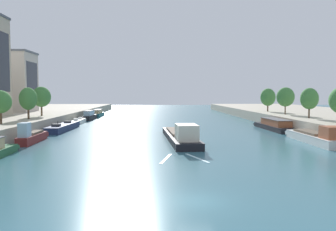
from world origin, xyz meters
TOP-DOWN VIEW (x-y plane):
  - ground_plane at (0.00, 0.00)m, footprint 400.00×400.00m
  - barge_midriver at (1.12, 29.70)m, footprint 5.08×23.09m
  - wake_behind_barge at (0.19, 15.65)m, footprint 5.59×6.06m
  - moored_boat_left_far at (-21.69, 29.01)m, footprint 2.00×10.54m
  - moored_boat_left_midway at (-21.62, 46.69)m, footprint 3.10×16.92m
  - moored_boat_left_upstream at (-21.92, 61.94)m, footprint 2.16×11.52m
  - moored_boat_left_end at (-21.62, 74.53)m, footprint 2.36×11.49m
  - moored_boat_left_near at (-21.45, 88.07)m, footprint 2.79×13.94m
  - moored_boat_right_second at (21.59, 27.21)m, footprint 3.45×15.89m
  - moored_boat_right_upstream at (21.77, 46.04)m, footprint 3.84×16.72m
  - tree_left_midway at (-27.98, 32.96)m, footprint 3.50×3.50m
  - tree_left_nearest at (-27.68, 44.27)m, footprint 3.39×3.39m
  - tree_left_third at (-28.15, 53.44)m, footprint 4.13×4.13m
  - tree_right_far at (28.30, 44.59)m, footprint 3.57×3.57m
  - tree_right_distant at (28.18, 57.04)m, footprint 4.19×4.19m
  - tree_right_second at (28.38, 70.33)m, footprint 4.11×4.11m
  - building_left_tall at (-43.68, 71.37)m, footprint 15.02×10.50m

SIDE VIEW (x-z plane):
  - ground_plane at x=0.00m, z-range 0.00..0.00m
  - wake_behind_barge at x=0.19m, z-range 0.00..0.03m
  - moored_boat_left_upstream at x=-21.92m, z-range -0.52..1.62m
  - moored_boat_left_midway at x=-21.62m, z-range -0.53..1.82m
  - moored_boat_right_second at x=21.59m, z-range -0.57..2.40m
  - barge_midriver at x=1.12m, z-range -0.69..2.55m
  - moored_boat_right_upstream at x=21.77m, z-range -0.19..2.13m
  - moored_boat_left_far at x=-21.69m, z-range -0.67..2.65m
  - moored_boat_left_near at x=-21.45m, z-range -0.19..2.18m
  - moored_boat_left_end at x=-21.62m, z-range -0.22..2.49m
  - tree_left_midway at x=-27.98m, z-range 3.39..8.89m
  - tree_right_far at x=28.30m, z-range 3.40..9.51m
  - tree_left_nearest at x=-27.68m, z-range 3.38..9.55m
  - tree_right_second at x=28.38m, z-range 3.29..9.68m
  - tree_right_distant at x=28.18m, z-range 3.45..9.90m
  - tree_left_third at x=-28.15m, z-range 3.50..10.01m
  - building_left_tall at x=-43.68m, z-range 2.54..18.92m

